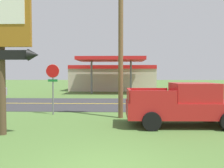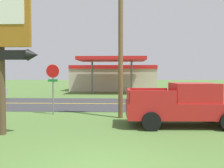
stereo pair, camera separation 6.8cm
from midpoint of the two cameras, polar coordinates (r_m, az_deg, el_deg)
name	(u,v)px [view 1 (the left image)]	position (r m, az deg, el deg)	size (l,w,h in m)	color
road_asphalt	(114,104)	(18.37, 0.45, -4.92)	(140.00, 8.00, 0.02)	#333335
road_centre_line	(114,104)	(18.37, 0.45, -4.88)	(126.00, 0.20, 0.01)	gold
motel_sign	(0,29)	(9.92, -26.06, 12.02)	(2.79, 0.54, 6.16)	brown
stop_sign	(53,80)	(13.85, -14.57, 0.97)	(0.80, 0.08, 2.95)	slate
utility_pole	(121,33)	(12.59, 2.02, 12.41)	(1.99, 0.26, 8.47)	brown
gas_station	(113,77)	(33.75, 0.11, 1.73)	(12.00, 11.50, 4.40)	beige
pickup_red_parked_on_lawn	(185,105)	(11.09, 17.43, -4.92)	(5.24, 2.33, 1.96)	red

